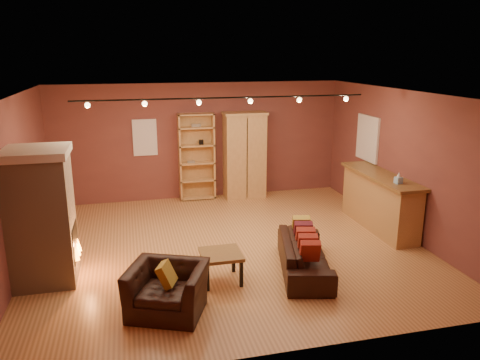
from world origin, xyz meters
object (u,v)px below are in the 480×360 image
object	(u,v)px
fireplace	(42,217)
loveseat	(305,249)
bar_counter	(379,201)
bookcase	(196,156)
armchair	(167,282)
coffee_table	(221,257)
armoire	(244,155)

from	to	relation	value
fireplace	loveseat	size ratio (longest dim) A/B	1.09
fireplace	bar_counter	distance (m)	6.32
fireplace	bookcase	distance (m)	4.75
fireplace	armchair	distance (m)	2.32
coffee_table	loveseat	bearing A→B (deg)	0.79
fireplace	loveseat	world-z (taller)	fireplace
fireplace	armchair	xyz separation A→B (m)	(1.75, -1.39, -0.61)
fireplace	armoire	bearing A→B (deg)	41.15
fireplace	coffee_table	world-z (taller)	fireplace
bookcase	bar_counter	bearing A→B (deg)	-41.15
fireplace	loveseat	xyz separation A→B (m)	(4.04, -0.66, -0.68)
fireplace	coffee_table	distance (m)	2.81
armoire	bar_counter	bearing A→B (deg)	-51.90
bookcase	coffee_table	size ratio (longest dim) A/B	3.33
armoire	loveseat	world-z (taller)	armoire
coffee_table	armchair	bearing A→B (deg)	-141.46
bar_counter	loveseat	distance (m)	2.67
armoire	bar_counter	size ratio (longest dim) A/B	0.89
loveseat	armchair	bearing A→B (deg)	121.59
armoire	coffee_table	size ratio (longest dim) A/B	3.35
armoire	loveseat	xyz separation A→B (m)	(-0.06, -4.24, -0.68)
fireplace	armoire	size ratio (longest dim) A/B	1.00
bar_counter	coffee_table	xyz separation A→B (m)	(-3.60, -1.53, -0.17)
fireplace	bar_counter	bearing A→B (deg)	7.76
fireplace	loveseat	distance (m)	4.15
armoire	armchair	bearing A→B (deg)	-115.30
armchair	armoire	bearing A→B (deg)	87.44
bookcase	loveseat	xyz separation A→B (m)	(1.11, -4.40, -0.68)
bookcase	coffee_table	world-z (taller)	bookcase
fireplace	bar_counter	world-z (taller)	fireplace
bar_counter	armchair	distance (m)	5.02
bookcase	coffee_table	xyz separation A→B (m)	(-0.29, -4.42, -0.66)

